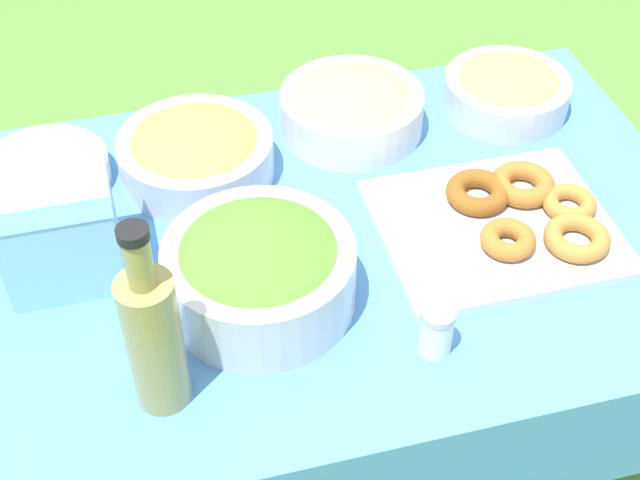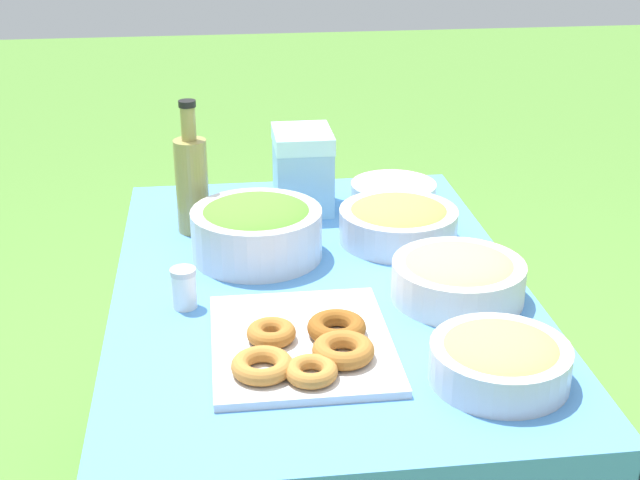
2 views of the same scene
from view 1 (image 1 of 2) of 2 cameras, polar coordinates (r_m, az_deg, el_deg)
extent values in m
plane|color=#568C38|center=(2.13, 0.61, -14.36)|extent=(14.00, 14.00, 0.00)
cube|color=#4C8CD1|center=(1.55, 0.81, 0.21)|extent=(1.32, 0.89, 0.02)
cube|color=#4C8CD1|center=(1.95, -2.60, 6.20)|extent=(1.32, 0.01, 0.22)
cylinder|color=slate|center=(2.25, 12.97, 2.43)|extent=(0.05, 0.05, 0.73)
cylinder|color=slate|center=(2.08, -18.34, -3.11)|extent=(0.05, 0.05, 0.73)
cylinder|color=silver|center=(1.39, -3.87, -2.28)|extent=(0.30, 0.30, 0.11)
ellipsoid|color=#51892D|center=(1.36, -3.96, -1.02)|extent=(0.26, 0.26, 0.07)
cylinder|color=silver|center=(1.75, 2.03, 8.22)|extent=(0.28, 0.28, 0.08)
ellipsoid|color=tan|center=(1.73, 2.05, 8.94)|extent=(0.24, 0.24, 0.07)
cube|color=silver|center=(1.57, 11.13, 0.81)|extent=(0.40, 0.34, 0.02)
torus|color=#B27533|center=(1.61, 15.67, 2.27)|extent=(0.12, 0.12, 0.03)
torus|color=brown|center=(1.59, 10.11, 2.94)|extent=(0.11, 0.11, 0.03)
torus|color=#A36628|center=(1.52, 11.94, 0.02)|extent=(0.11, 0.11, 0.03)
torus|color=#A36628|center=(1.63, 12.83, 3.54)|extent=(0.16, 0.16, 0.03)
torus|color=#B27533|center=(1.55, 16.12, 0.14)|extent=(0.15, 0.15, 0.03)
cylinder|color=white|center=(1.71, -17.01, 3.70)|extent=(0.23, 0.23, 0.01)
cylinder|color=white|center=(1.71, -17.09, 4.01)|extent=(0.23, 0.23, 0.01)
cylinder|color=white|center=(1.70, -17.17, 4.32)|extent=(0.23, 0.23, 0.01)
cylinder|color=white|center=(1.69, -17.26, 4.63)|extent=(0.23, 0.23, 0.01)
cylinder|color=#998E4C|center=(1.24, -10.54, -6.50)|extent=(0.08, 0.08, 0.23)
cylinder|color=#998E4C|center=(1.13, -11.55, -1.37)|extent=(0.04, 0.04, 0.08)
cylinder|color=black|center=(1.09, -11.90, 0.41)|extent=(0.04, 0.04, 0.02)
cylinder|color=silver|center=(1.85, 11.83, 9.16)|extent=(0.25, 0.25, 0.07)
ellipsoid|color=#ADCC59|center=(1.83, 11.93, 9.73)|extent=(0.22, 0.22, 0.06)
cylinder|color=silver|center=(1.65, -7.93, 5.32)|extent=(0.28, 0.28, 0.08)
ellipsoid|color=olive|center=(1.64, -8.02, 6.03)|extent=(0.25, 0.25, 0.07)
cube|color=#8CC6E5|center=(1.47, -16.30, 0.22)|extent=(0.18, 0.14, 0.17)
cube|color=#BAF4FF|center=(1.40, -17.14, 3.34)|extent=(0.18, 0.15, 0.04)
cylinder|color=white|center=(1.35, 7.43, -5.91)|extent=(0.05, 0.05, 0.07)
cylinder|color=silver|center=(1.32, 7.60, -4.69)|extent=(0.05, 0.05, 0.01)
camera|label=2|loc=(2.22, 57.68, 20.89)|focal=50.00mm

